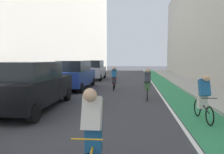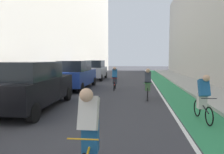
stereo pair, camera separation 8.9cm
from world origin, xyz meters
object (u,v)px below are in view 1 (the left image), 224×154
parked_suv_black (33,85)px  parked_suv_silver (95,70)px  parked_suv_blue (75,74)px  cyclist_lead (93,131)px  cyclist_mid (203,97)px  cyclist_far (114,78)px  cyclist_trailing (148,84)px

parked_suv_black → parked_suv_silver: same height
parked_suv_blue → cyclist_lead: size_ratio=2.72×
parked_suv_black → parked_suv_blue: size_ratio=1.00×
cyclist_mid → cyclist_far: size_ratio=0.99×
cyclist_mid → cyclist_trailing: bearing=115.7°
cyclist_lead → cyclist_trailing: bearing=79.3°
cyclist_lead → cyclist_trailing: 7.27m
parked_suv_silver → cyclist_far: parked_suv_silver is taller
parked_suv_silver → cyclist_trailing: size_ratio=2.59×
parked_suv_black → cyclist_lead: size_ratio=2.73×
parked_suv_silver → cyclist_lead: bearing=-78.1°
cyclist_mid → cyclist_far: bearing=120.8°
cyclist_far → cyclist_mid: bearing=-59.2°
parked_suv_silver → cyclist_trailing: 10.63m
parked_suv_black → parked_suv_silver: bearing=90.0°
cyclist_lead → cyclist_trailing: (1.35, 7.14, -0.04)m
parked_suv_blue → cyclist_far: size_ratio=2.84×
parked_suv_blue → cyclist_trailing: (4.84, -3.02, -0.21)m
cyclist_trailing → cyclist_far: bearing=126.3°
parked_suv_blue → parked_suv_silver: 6.44m
cyclist_lead → cyclist_mid: size_ratio=1.05×
parked_suv_blue → cyclist_lead: parked_suv_blue is taller
parked_suv_black → cyclist_trailing: (4.84, 2.76, -0.21)m
parked_suv_blue → cyclist_trailing: bearing=-32.0°
cyclist_trailing → parked_suv_black: bearing=-150.3°
cyclist_lead → parked_suv_blue: bearing=109.0°
parked_suv_blue → cyclist_far: 2.78m
parked_suv_silver → cyclist_mid: 14.48m
cyclist_trailing → cyclist_mid: bearing=-64.3°
cyclist_mid → cyclist_lead: bearing=-129.4°
parked_suv_blue → cyclist_mid: bearing=-44.9°
cyclist_mid → parked_suv_black: bearing=173.8°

